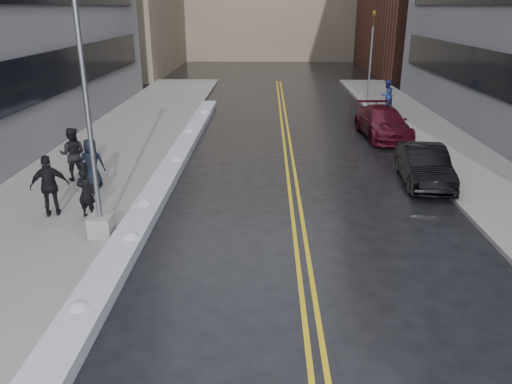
# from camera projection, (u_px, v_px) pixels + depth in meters

# --- Properties ---
(ground) EXTENTS (160.00, 160.00, 0.00)m
(ground) POSITION_uv_depth(u_px,v_px,m) (207.00, 276.00, 12.68)
(ground) COLOR black
(ground) RESTS_ON ground
(sidewalk_west) EXTENTS (5.50, 50.00, 0.15)m
(sidewalk_west) POSITION_uv_depth(u_px,v_px,m) (104.00, 159.00, 22.14)
(sidewalk_west) COLOR gray
(sidewalk_west) RESTS_ON ground
(sidewalk_east) EXTENTS (4.00, 50.00, 0.15)m
(sidewalk_east) POSITION_uv_depth(u_px,v_px,m) (461.00, 161.00, 21.80)
(sidewalk_east) COLOR gray
(sidewalk_east) RESTS_ON ground
(lane_line_left) EXTENTS (0.12, 50.00, 0.01)m
(lane_line_left) POSITION_uv_depth(u_px,v_px,m) (286.00, 161.00, 21.99)
(lane_line_left) COLOR gold
(lane_line_left) RESTS_ON ground
(lane_line_right) EXTENTS (0.12, 50.00, 0.01)m
(lane_line_right) POSITION_uv_depth(u_px,v_px,m) (293.00, 161.00, 21.99)
(lane_line_right) COLOR gold
(lane_line_right) RESTS_ON ground
(snow_ridge) EXTENTS (0.90, 30.00, 0.34)m
(snow_ridge) POSITION_uv_depth(u_px,v_px,m) (169.00, 171.00, 20.17)
(snow_ridge) COLOR silver
(snow_ridge) RESTS_ON ground
(lamppost) EXTENTS (0.65, 0.65, 7.62)m
(lamppost) POSITION_uv_depth(u_px,v_px,m) (93.00, 157.00, 13.74)
(lamppost) COLOR gray
(lamppost) RESTS_ON sidewalk_west
(fire_hydrant) EXTENTS (0.26, 0.26, 0.73)m
(fire_hydrant) POSITION_uv_depth(u_px,v_px,m) (439.00, 150.00, 21.66)
(fire_hydrant) COLOR maroon
(fire_hydrant) RESTS_ON sidewalk_east
(traffic_signal) EXTENTS (0.16, 0.20, 6.00)m
(traffic_signal) POSITION_uv_depth(u_px,v_px,m) (371.00, 54.00, 33.78)
(traffic_signal) COLOR gray
(traffic_signal) RESTS_ON sidewalk_east
(pedestrian_fedora) EXTENTS (0.66, 0.50, 1.62)m
(pedestrian_fedora) POSITION_uv_depth(u_px,v_px,m) (86.00, 193.00, 15.58)
(pedestrian_fedora) COLOR black
(pedestrian_fedora) RESTS_ON sidewalk_west
(pedestrian_b) EXTENTS (1.10, 0.91, 2.03)m
(pedestrian_b) POSITION_uv_depth(u_px,v_px,m) (73.00, 154.00, 18.91)
(pedestrian_b) COLOR black
(pedestrian_b) RESTS_ON sidewalk_west
(pedestrian_c) EXTENTS (0.93, 0.63, 1.84)m
(pedestrian_c) POSITION_uv_depth(u_px,v_px,m) (92.00, 163.00, 18.12)
(pedestrian_c) COLOR black
(pedestrian_c) RESTS_ON sidewalk_west
(pedestrian_d) EXTENTS (1.26, 0.86, 1.99)m
(pedestrian_d) POSITION_uv_depth(u_px,v_px,m) (50.00, 186.00, 15.64)
(pedestrian_d) COLOR black
(pedestrian_d) RESTS_ON sidewalk_west
(pedestrian_east) EXTENTS (1.17, 1.12, 1.90)m
(pedestrian_east) POSITION_uv_depth(u_px,v_px,m) (387.00, 95.00, 31.77)
(pedestrian_east) COLOR navy
(pedestrian_east) RESTS_ON sidewalk_east
(car_black) EXTENTS (1.88, 4.52, 1.46)m
(car_black) POSITION_uv_depth(u_px,v_px,m) (424.00, 166.00, 19.01)
(car_black) COLOR black
(car_black) RESTS_ON ground
(car_maroon) EXTENTS (2.43, 5.38, 1.53)m
(car_maroon) POSITION_uv_depth(u_px,v_px,m) (383.00, 123.00, 25.84)
(car_maroon) COLOR #440A18
(car_maroon) RESTS_ON ground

